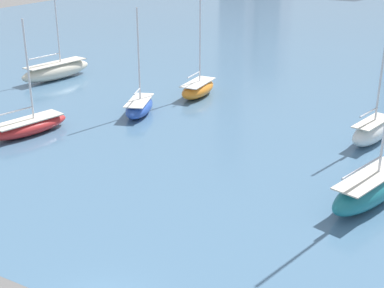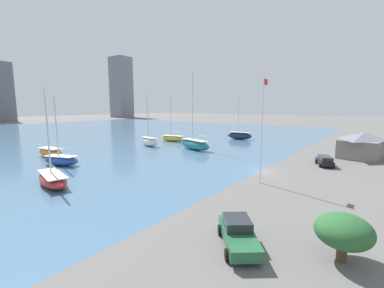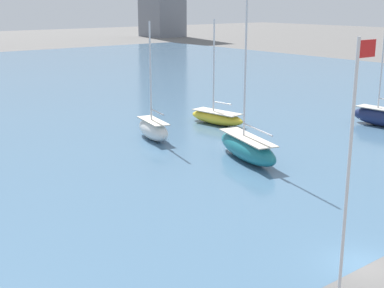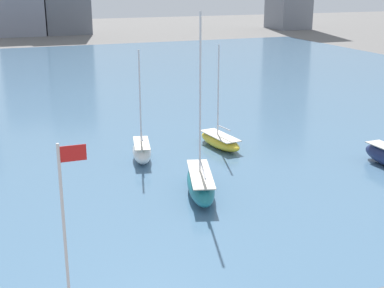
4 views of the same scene
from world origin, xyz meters
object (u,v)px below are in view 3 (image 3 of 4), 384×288
sailboat_white (153,129)px  flag_pole (349,178)px  sailboat_yellow (217,117)px  sailboat_teal (247,147)px  sailboat_navy (382,116)px

sailboat_white → flag_pole: bearing=-98.3°
flag_pole → sailboat_white: flag_pole is taller
sailboat_white → sailboat_yellow: size_ratio=1.00×
sailboat_white → sailboat_teal: (2.38, -11.52, 0.06)m
sailboat_teal → sailboat_yellow: 14.89m
flag_pole → sailboat_white: 35.17m
sailboat_white → sailboat_teal: bearing=-65.8°
sailboat_white → sailboat_navy: 26.74m
sailboat_yellow → sailboat_navy: 19.05m
sailboat_navy → sailboat_yellow: bearing=135.9°
sailboat_white → sailboat_teal: size_ratio=0.73×
sailboat_teal → sailboat_navy: bearing=16.8°
sailboat_teal → sailboat_navy: sailboat_teal is taller
sailboat_yellow → sailboat_navy: bearing=-49.2°
sailboat_white → sailboat_yellow: bearing=19.9°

